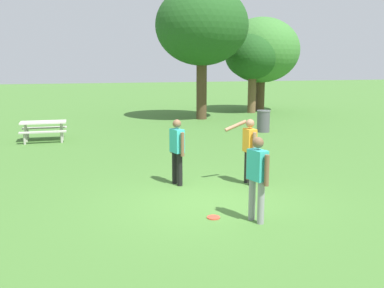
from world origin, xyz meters
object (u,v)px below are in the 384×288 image
object	(u,v)px
frisbee	(213,217)
trash_can_beside_table	(263,121)
picnic_table_near	(44,127)
tree_far_right	(261,50)
tree_tall_left	(202,26)
person_bystander	(249,146)
person_thrower	(257,174)
tree_broad_center	(253,56)
person_catcher	(177,147)

from	to	relation	value
frisbee	trash_can_beside_table	size ratio (longest dim) A/B	0.27
picnic_table_near	trash_can_beside_table	distance (m)	9.19
frisbee	trash_can_beside_table	distance (m)	11.13
tree_far_right	frisbee	bearing A→B (deg)	-118.00
trash_can_beside_table	tree_tall_left	bearing A→B (deg)	103.67
person_bystander	person_thrower	bearing A→B (deg)	-110.71
person_bystander	tree_broad_center	bearing A→B (deg)	65.39
tree_tall_left	tree_far_right	distance (m)	5.70
person_thrower	tree_tall_left	bearing A→B (deg)	76.04
tree_tall_left	frisbee	bearing A→B (deg)	-106.94
frisbee	trash_can_beside_table	xyz separation A→B (m)	(5.69, 9.55, 0.47)
person_bystander	picnic_table_near	xyz separation A→B (m)	(-5.14, 7.88, -0.40)
person_catcher	tree_far_right	distance (m)	17.86
person_thrower	person_bystander	size ratio (longest dim) A/B	1.00
tree_tall_left	tree_broad_center	distance (m)	4.63
frisbee	tree_far_right	world-z (taller)	tree_far_right
person_bystander	trash_can_beside_table	bearing A→B (deg)	61.70
trash_can_beside_table	tree_tall_left	xyz separation A→B (m)	(-1.23, 5.07, 4.42)
person_catcher	person_bystander	distance (m)	1.78
tree_far_right	tree_broad_center	bearing A→B (deg)	-139.87
picnic_table_near	tree_far_right	size ratio (longest dim) A/B	0.30
person_thrower	tree_broad_center	bearing A→B (deg)	65.94
tree_broad_center	tree_tall_left	bearing A→B (deg)	-152.35
person_thrower	picnic_table_near	distance (m)	11.16
person_bystander	tree_tall_left	xyz separation A→B (m)	(2.81, 12.59, 3.95)
person_bystander	tree_far_right	xyz separation A→B (m)	(7.64, 15.41, 2.82)
person_catcher	trash_can_beside_table	bearing A→B (deg)	50.74
person_thrower	tree_broad_center	distance (m)	18.86
person_bystander	tree_far_right	size ratio (longest dim) A/B	0.28
picnic_table_near	tree_tall_left	size ratio (longest dim) A/B	0.25
person_catcher	frisbee	bearing A→B (deg)	-88.27
trash_can_beside_table	tree_tall_left	distance (m)	6.84
tree_tall_left	tree_far_right	bearing A→B (deg)	30.37
person_thrower	tree_tall_left	size ratio (longest dim) A/B	0.23
person_catcher	tree_far_right	size ratio (longest dim) A/B	0.28
frisbee	tree_tall_left	size ratio (longest dim) A/B	0.04
tree_tall_left	tree_far_right	xyz separation A→B (m)	(4.82, 2.83, -1.13)
trash_can_beside_table	tree_far_right	bearing A→B (deg)	65.56
picnic_table_near	tree_broad_center	distance (m)	13.92
person_catcher	picnic_table_near	xyz separation A→B (m)	(-3.42, 7.42, -0.38)
tree_tall_left	tree_broad_center	world-z (taller)	tree_tall_left
trash_can_beside_table	tree_far_right	world-z (taller)	tree_far_right
person_bystander	frisbee	bearing A→B (deg)	-128.83
person_thrower	tree_far_right	distance (m)	20.01
frisbee	tree_broad_center	xyz separation A→B (m)	(8.34, 16.66, 3.42)
trash_can_beside_table	tree_broad_center	size ratio (longest dim) A/B	0.20
person_catcher	tree_far_right	xyz separation A→B (m)	(9.35, 14.95, 2.84)
tree_tall_left	person_bystander	bearing A→B (deg)	-102.59
person_thrower	trash_can_beside_table	size ratio (longest dim) A/B	1.71
person_bystander	tree_tall_left	bearing A→B (deg)	77.41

